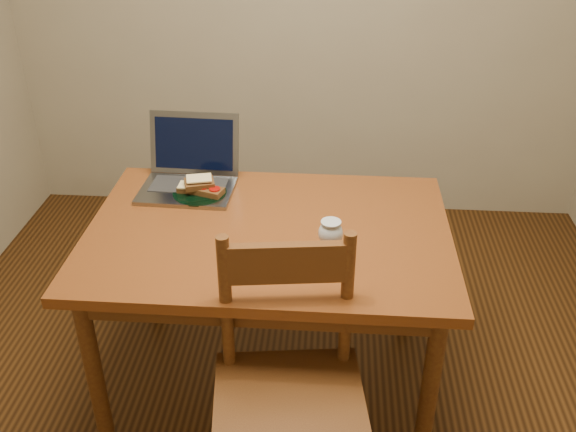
# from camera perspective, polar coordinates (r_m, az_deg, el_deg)

# --- Properties ---
(floor) EXTENTS (3.20, 3.20, 0.02)m
(floor) POSITION_cam_1_polar(r_m,az_deg,el_deg) (2.69, -0.69, -16.07)
(floor) COLOR black
(floor) RESTS_ON ground
(table) EXTENTS (1.30, 0.90, 0.74)m
(table) POSITION_cam_1_polar(r_m,az_deg,el_deg) (2.34, -1.73, -2.98)
(table) COLOR #52230D
(table) RESTS_ON floor
(chair) EXTENTS (0.51, 0.49, 0.49)m
(chair) POSITION_cam_1_polar(r_m,az_deg,el_deg) (2.00, 0.09, -14.68)
(chair) COLOR #421F0D
(chair) RESTS_ON floor
(plate) EXTENTS (0.21, 0.21, 0.02)m
(plate) POSITION_cam_1_polar(r_m,az_deg,el_deg) (2.52, -7.83, 1.92)
(plate) COLOR black
(plate) RESTS_ON table
(sandwich_cheese) EXTENTS (0.11, 0.07, 0.03)m
(sandwich_cheese) POSITION_cam_1_polar(r_m,az_deg,el_deg) (2.53, -8.61, 2.55)
(sandwich_cheese) COLOR #381E0C
(sandwich_cheese) RESTS_ON plate
(sandwich_tomato) EXTENTS (0.12, 0.09, 0.03)m
(sandwich_tomato) POSITION_cam_1_polar(r_m,az_deg,el_deg) (2.49, -7.02, 2.30)
(sandwich_tomato) COLOR #381E0C
(sandwich_tomato) RESTS_ON plate
(sandwich_top) EXTENTS (0.13, 0.10, 0.03)m
(sandwich_top) POSITION_cam_1_polar(r_m,az_deg,el_deg) (2.50, -7.89, 2.98)
(sandwich_top) COLOR #381E0C
(sandwich_top) RESTS_ON plate
(milk_glass) EXTENTS (0.08, 0.08, 0.16)m
(milk_glass) POSITION_cam_1_polar(r_m,az_deg,el_deg) (2.08, 3.78, -2.28)
(milk_glass) COLOR white
(milk_glass) RESTS_ON table
(laptop) EXTENTS (0.38, 0.34, 0.26)m
(laptop) POSITION_cam_1_polar(r_m,az_deg,el_deg) (2.60, -8.67, 4.24)
(laptop) COLOR slate
(laptop) RESTS_ON table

